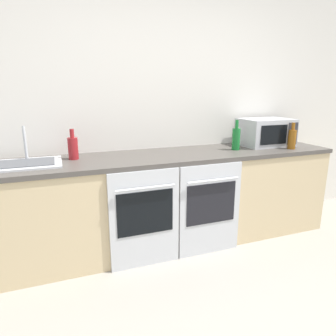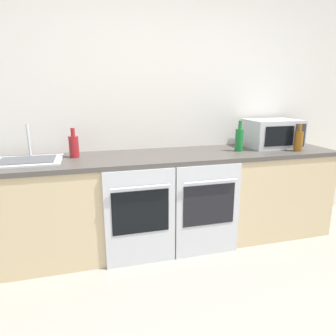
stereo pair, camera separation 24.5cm
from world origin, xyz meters
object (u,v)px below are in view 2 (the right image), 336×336
at_px(oven_left, 141,218).
at_px(bottle_green, 239,139).
at_px(bottle_amber, 299,140).
at_px(oven_right, 208,211).
at_px(bottle_red, 74,146).
at_px(sink, 27,160).
at_px(kettle, 292,132).
at_px(microwave, 272,133).

xyz_separation_m(oven_left, bottle_green, (1.04, 0.32, 0.57)).
relative_size(oven_left, bottle_amber, 3.17).
distance_m(oven_right, bottle_amber, 1.15).
distance_m(bottle_red, bottle_amber, 2.12).
relative_size(bottle_green, bottle_amber, 1.12).
bearing_deg(sink, bottle_green, -1.28).
bearing_deg(sink, kettle, 4.67).
relative_size(oven_left, bottle_red, 3.23).
xyz_separation_m(oven_left, bottle_amber, (1.60, 0.16, 0.56)).
relative_size(oven_right, kettle, 3.39).
relative_size(microwave, bottle_green, 1.78).
bearing_deg(kettle, microwave, -156.95).
distance_m(kettle, sink, 2.72).
bearing_deg(bottle_green, oven_right, -144.09).
height_order(oven_left, bottle_green, bottle_green).
distance_m(bottle_amber, sink, 2.49).
bearing_deg(bottle_amber, oven_left, -174.26).
relative_size(bottle_green, sink, 0.54).
bearing_deg(bottle_amber, sink, 175.44).
bearing_deg(bottle_red, microwave, -0.13).
xyz_separation_m(bottle_red, sink, (-0.37, -0.08, -0.09)).
xyz_separation_m(microwave, kettle, (0.36, 0.15, -0.02)).
bearing_deg(bottle_green, kettle, 18.46).
bearing_deg(oven_left, bottle_green, 16.86).
height_order(oven_right, kettle, kettle).
bearing_deg(bottle_amber, kettle, 60.77).
bearing_deg(bottle_green, bottle_red, 175.63).
height_order(bottle_green, sink, bottle_green).
distance_m(bottle_green, bottle_amber, 0.58).
bearing_deg(bottle_red, bottle_green, -4.37).
relative_size(oven_right, bottle_green, 2.84).
xyz_separation_m(bottle_red, bottle_green, (1.55, -0.12, 0.01)).
bearing_deg(oven_left, bottle_amber, 5.74).
bearing_deg(bottle_red, bottle_amber, -7.39).
bearing_deg(oven_left, kettle, 17.56).
height_order(microwave, bottle_amber, microwave).
bearing_deg(oven_right, sink, 166.42).
height_order(oven_right, microwave, microwave).
height_order(bottle_green, bottle_amber, bottle_green).
height_order(kettle, sink, sink).
distance_m(oven_right, bottle_green, 0.79).
xyz_separation_m(oven_left, oven_right, (0.61, 0.00, 0.00)).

